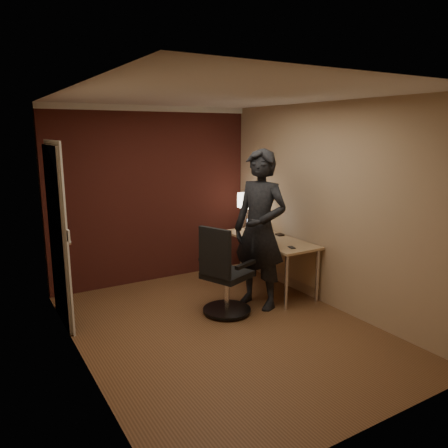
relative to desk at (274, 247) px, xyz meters
The scene contains 9 objects.
room 1.89m from the desk, 152.06° to the left, with size 4.00×4.00×4.00m.
desk is the anchor object (origin of this frame).
desk_lamp 0.85m from the desk, 89.91° to the left, with size 0.22×0.22×0.54m.
laptop 0.31m from the desk, 114.46° to the left, with size 0.40×0.35×0.23m.
mouse 0.36m from the desk, 130.72° to the right, with size 0.06×0.10×0.03m, color black.
phone 0.58m from the desk, 104.23° to the right, with size 0.06×0.12×0.01m, color black.
wallet 0.21m from the desk, 20.97° to the left, with size 0.09×0.11×0.02m, color black.
office_chair 1.15m from the desk, 158.12° to the right, with size 0.62×0.68×1.06m.
person 0.76m from the desk, 142.63° to the right, with size 0.71×0.47×1.95m, color black.
Camera 1 is at (-2.31, -3.89, 2.15)m, focal length 35.00 mm.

